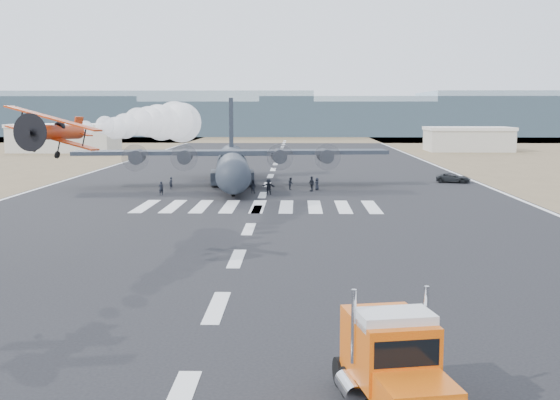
{
  "coord_description": "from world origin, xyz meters",
  "views": [
    {
      "loc": [
        4.18,
        -23.35,
        10.24
      ],
      "look_at": [
        2.97,
        24.7,
        4.0
      ],
      "focal_mm": 45.0,
      "sensor_mm": 36.0,
      "label": 1
    }
  ],
  "objects_px": {
    "support_vehicle": "(453,178)",
    "crew_d": "(312,184)",
    "transport_aircraft": "(232,163)",
    "crew_g": "(161,188)",
    "crew_e": "(317,184)",
    "crew_b": "(291,183)",
    "crew_h": "(253,187)",
    "semi_truck": "(393,363)",
    "hangar_right": "(468,139)",
    "crew_c": "(224,182)",
    "hangar_left": "(65,138)",
    "aerobatic_biplane": "(54,131)",
    "crew_f": "(269,187)",
    "crew_a": "(171,183)"
  },
  "relations": [
    {
      "from": "support_vehicle",
      "to": "crew_d",
      "type": "distance_m",
      "value": 22.85
    },
    {
      "from": "transport_aircraft",
      "to": "crew_g",
      "type": "xyz_separation_m",
      "value": [
        -7.55,
        -10.94,
        -2.25
      ]
    },
    {
      "from": "support_vehicle",
      "to": "crew_e",
      "type": "bearing_deg",
      "value": 132.12
    },
    {
      "from": "crew_b",
      "to": "crew_d",
      "type": "height_order",
      "value": "crew_d"
    },
    {
      "from": "crew_h",
      "to": "semi_truck",
      "type": "bearing_deg",
      "value": 116.49
    },
    {
      "from": "crew_e",
      "to": "crew_h",
      "type": "bearing_deg",
      "value": -43.83
    },
    {
      "from": "hangar_right",
      "to": "semi_truck",
      "type": "height_order",
      "value": "hangar_right"
    },
    {
      "from": "support_vehicle",
      "to": "crew_c",
      "type": "xyz_separation_m",
      "value": [
        -31.34,
        -8.23,
        0.25
      ]
    },
    {
      "from": "crew_h",
      "to": "hangar_left",
      "type": "bearing_deg",
      "value": -40.11
    },
    {
      "from": "transport_aircraft",
      "to": "crew_c",
      "type": "relative_size",
      "value": 22.77
    },
    {
      "from": "aerobatic_biplane",
      "to": "crew_b",
      "type": "bearing_deg",
      "value": 79.37
    },
    {
      "from": "transport_aircraft",
      "to": "crew_h",
      "type": "relative_size",
      "value": 25.83
    },
    {
      "from": "support_vehicle",
      "to": "crew_h",
      "type": "bearing_deg",
      "value": 131.64
    },
    {
      "from": "hangar_left",
      "to": "crew_h",
      "type": "relative_size",
      "value": 15.35
    },
    {
      "from": "hangar_right",
      "to": "crew_b",
      "type": "bearing_deg",
      "value": -116.92
    },
    {
      "from": "hangar_right",
      "to": "crew_g",
      "type": "bearing_deg",
      "value": -122.84
    },
    {
      "from": "crew_h",
      "to": "crew_f",
      "type": "bearing_deg",
      "value": 169.4
    },
    {
      "from": "hangar_right",
      "to": "crew_c",
      "type": "relative_size",
      "value": 11.32
    },
    {
      "from": "crew_b",
      "to": "crew_h",
      "type": "relative_size",
      "value": 0.98
    },
    {
      "from": "crew_a",
      "to": "aerobatic_biplane",
      "type": "bearing_deg",
      "value": -49.95
    },
    {
      "from": "crew_c",
      "to": "crew_e",
      "type": "height_order",
      "value": "crew_c"
    },
    {
      "from": "crew_d",
      "to": "crew_f",
      "type": "distance_m",
      "value": 6.28
    },
    {
      "from": "transport_aircraft",
      "to": "crew_h",
      "type": "height_order",
      "value": "transport_aircraft"
    },
    {
      "from": "crew_a",
      "to": "crew_c",
      "type": "bearing_deg",
      "value": 46.28
    },
    {
      "from": "crew_d",
      "to": "crew_h",
      "type": "bearing_deg",
      "value": -103.6
    },
    {
      "from": "crew_a",
      "to": "crew_g",
      "type": "xyz_separation_m",
      "value": [
        -0.1,
        -6.13,
        0.03
      ]
    },
    {
      "from": "semi_truck",
      "to": "crew_f",
      "type": "bearing_deg",
      "value": 85.1
    },
    {
      "from": "crew_d",
      "to": "hangar_right",
      "type": "bearing_deg",
      "value": 123.61
    },
    {
      "from": "hangar_left",
      "to": "crew_e",
      "type": "xyz_separation_m",
      "value": [
        58.67,
        -79.49,
        -2.62
      ]
    },
    {
      "from": "crew_a",
      "to": "crew_f",
      "type": "distance_m",
      "value": 13.8
    },
    {
      "from": "hangar_left",
      "to": "crew_b",
      "type": "xyz_separation_m",
      "value": [
        55.3,
        -79.07,
        -2.63
      ]
    },
    {
      "from": "crew_a",
      "to": "crew_d",
      "type": "relative_size",
      "value": 0.83
    },
    {
      "from": "aerobatic_biplane",
      "to": "crew_h",
      "type": "xyz_separation_m",
      "value": [
        9.65,
        41.82,
        -8.08
      ]
    },
    {
      "from": "crew_b",
      "to": "crew_c",
      "type": "height_order",
      "value": "crew_c"
    },
    {
      "from": "crew_d",
      "to": "crew_h",
      "type": "xyz_separation_m",
      "value": [
        -7.25,
        -2.32,
        -0.14
      ]
    },
    {
      "from": "semi_truck",
      "to": "crew_f",
      "type": "xyz_separation_m",
      "value": [
        -6.76,
        61.32,
        -0.8
      ]
    },
    {
      "from": "hangar_right",
      "to": "aerobatic_biplane",
      "type": "bearing_deg",
      "value": -113.67
    },
    {
      "from": "hangar_left",
      "to": "hangar_right",
      "type": "relative_size",
      "value": 1.2
    },
    {
      "from": "hangar_left",
      "to": "crew_h",
      "type": "distance_m",
      "value": 97.41
    },
    {
      "from": "crew_a",
      "to": "hangar_right",
      "type": "bearing_deg",
      "value": 93.96
    },
    {
      "from": "hangar_right",
      "to": "support_vehicle",
      "type": "xyz_separation_m",
      "value": [
        -19.98,
        -74.92,
        -2.35
      ]
    },
    {
      "from": "crew_g",
      "to": "crew_b",
      "type": "bearing_deg",
      "value": 172.78
    },
    {
      "from": "hangar_left",
      "to": "aerobatic_biplane",
      "type": "xyz_separation_m",
      "value": [
        41.04,
        -124.96,
        5.47
      ]
    },
    {
      "from": "support_vehicle",
      "to": "crew_d",
      "type": "bearing_deg",
      "value": 134.31
    },
    {
      "from": "semi_truck",
      "to": "hangar_right",
      "type": "bearing_deg",
      "value": 64.44
    },
    {
      "from": "support_vehicle",
      "to": "crew_c",
      "type": "bearing_deg",
      "value": 120.54
    },
    {
      "from": "transport_aircraft",
      "to": "hangar_left",
      "type": "bearing_deg",
      "value": 116.66
    },
    {
      "from": "crew_c",
      "to": "crew_h",
      "type": "bearing_deg",
      "value": -114.76
    },
    {
      "from": "hangar_right",
      "to": "crew_f",
      "type": "height_order",
      "value": "hangar_right"
    },
    {
      "from": "crew_e",
      "to": "aerobatic_biplane",
      "type": "bearing_deg",
      "value": 0.36
    }
  ]
}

